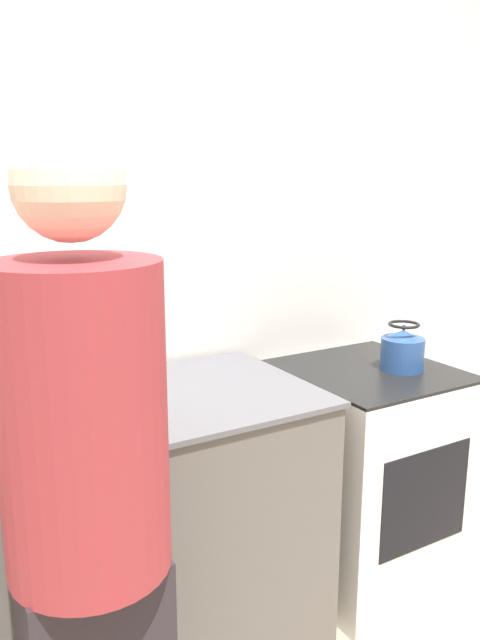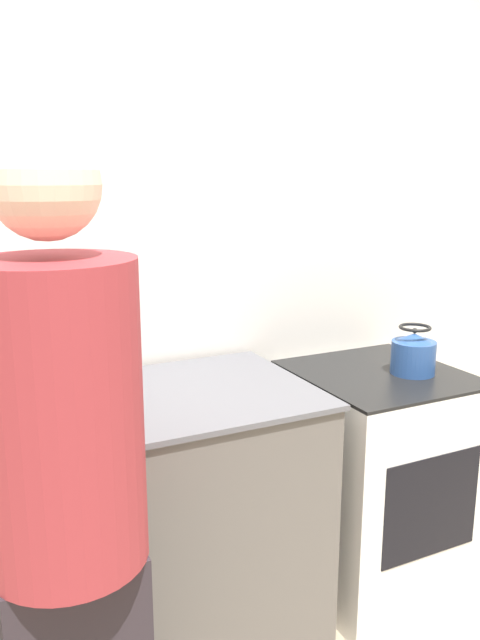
% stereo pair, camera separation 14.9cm
% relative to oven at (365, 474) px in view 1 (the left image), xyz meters
% --- Properties ---
extents(wall_back, '(8.00, 0.05, 2.60)m').
position_rel_oven_xyz_m(wall_back, '(-0.78, 0.41, 0.85)').
color(wall_back, silver).
rests_on(wall_back, ground_plane).
extents(counter, '(1.50, 0.69, 0.94)m').
position_rel_oven_xyz_m(counter, '(-1.13, 0.01, 0.02)').
color(counter, '#5B5651').
rests_on(counter, ground_plane).
extents(oven, '(0.61, 0.65, 0.90)m').
position_rel_oven_xyz_m(oven, '(0.00, 0.00, 0.00)').
color(oven, silver).
rests_on(oven, ground_plane).
extents(person, '(0.40, 0.63, 1.73)m').
position_rel_oven_xyz_m(person, '(-1.30, -0.54, 0.49)').
color(person, '#2B2429').
rests_on(person, ground_plane).
extents(cutting_board, '(0.28, 0.25, 0.02)m').
position_rel_oven_xyz_m(cutting_board, '(-1.25, -0.14, 0.50)').
color(cutting_board, '#A87A4C').
rests_on(cutting_board, counter).
extents(knife, '(0.18, 0.11, 0.01)m').
position_rel_oven_xyz_m(knife, '(-1.23, -0.16, 0.51)').
color(knife, silver).
rests_on(knife, cutting_board).
extents(kettle, '(0.17, 0.17, 0.19)m').
position_rel_oven_xyz_m(kettle, '(0.10, -0.06, 0.53)').
color(kettle, '#284C8C').
rests_on(kettle, oven).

